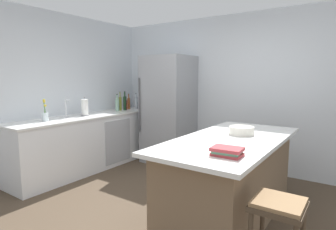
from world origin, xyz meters
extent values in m
plane|color=#4C3D2D|center=(0.00, 0.00, 0.00)|extent=(7.20, 7.20, 0.00)
cube|color=silver|center=(0.00, 2.25, 1.30)|extent=(6.00, 0.10, 2.60)
cube|color=silver|center=(-2.45, 0.00, 1.30)|extent=(0.10, 6.00, 2.60)
cube|color=white|center=(-2.07, 0.73, 0.45)|extent=(0.66, 2.73, 0.89)
cube|color=white|center=(-2.07, 0.73, 0.91)|extent=(0.69, 2.76, 0.03)
cube|color=#B2B5BA|center=(-1.74, 1.07, 0.45)|extent=(0.01, 0.60, 0.75)
cube|color=#7A6047|center=(0.58, 0.47, 0.43)|extent=(0.82, 1.90, 0.87)
cube|color=white|center=(0.58, 0.47, 0.89)|extent=(0.98, 2.10, 0.04)
cube|color=#93969B|center=(-1.18, 1.83, 0.97)|extent=(0.81, 0.74, 1.94)
cylinder|color=#4C4C51|center=(-1.55, 1.44, 1.06)|extent=(0.02, 0.02, 0.97)
cube|color=#473828|center=(1.27, -0.31, 0.63)|extent=(0.36, 0.36, 0.04)
cube|color=olive|center=(1.27, -0.31, 0.67)|extent=(0.34, 0.34, 0.03)
cylinder|color=silver|center=(-2.13, 0.33, 0.93)|extent=(0.05, 0.05, 0.02)
cylinder|color=silver|center=(-2.13, 0.33, 1.08)|extent=(0.02, 0.02, 0.28)
cylinder|color=silver|center=(-2.07, 0.33, 1.20)|extent=(0.14, 0.02, 0.02)
cylinder|color=silver|center=(-2.07, -0.06, 0.98)|extent=(0.09, 0.09, 0.12)
cylinder|color=#4C7F3D|center=(-2.08, -0.06, 1.09)|extent=(0.01, 0.03, 0.24)
sphere|color=yellow|center=(-2.08, -0.06, 1.21)|extent=(0.04, 0.04, 0.04)
cylinder|color=#4C7F3D|center=(-2.06, -0.07, 1.10)|extent=(0.01, 0.02, 0.26)
sphere|color=yellow|center=(-2.06, -0.07, 1.23)|extent=(0.04, 0.04, 0.04)
cylinder|color=#4C7F3D|center=(-2.05, -0.06, 1.06)|extent=(0.01, 0.03, 0.18)
sphere|color=yellow|center=(-2.05, -0.06, 1.15)|extent=(0.04, 0.04, 0.04)
cylinder|color=gray|center=(-2.07, 0.65, 0.93)|extent=(0.14, 0.14, 0.01)
cylinder|color=white|center=(-2.07, 0.65, 1.06)|extent=(0.11, 0.11, 0.26)
cylinder|color=gray|center=(-2.07, 0.65, 1.21)|extent=(0.02, 0.02, 0.04)
cylinder|color=#5B3319|center=(-2.00, 2.00, 1.02)|extent=(0.07, 0.07, 0.20)
cylinder|color=#5B3319|center=(-2.00, 2.00, 1.15)|extent=(0.03, 0.03, 0.06)
cylinder|color=black|center=(-2.00, 2.00, 1.18)|extent=(0.03, 0.03, 0.01)
cylinder|color=silver|center=(-2.05, 1.91, 1.04)|extent=(0.07, 0.07, 0.23)
cylinder|color=silver|center=(-2.05, 1.91, 1.19)|extent=(0.03, 0.03, 0.07)
cylinder|color=black|center=(-2.05, 1.91, 1.23)|extent=(0.03, 0.03, 0.01)
cylinder|color=#994C23|center=(-2.15, 1.81, 1.03)|extent=(0.05, 0.05, 0.22)
cylinder|color=#994C23|center=(-2.15, 1.81, 1.18)|extent=(0.02, 0.02, 0.07)
cylinder|color=black|center=(-2.15, 1.81, 1.22)|extent=(0.02, 0.02, 0.01)
cylinder|color=red|center=(-2.14, 1.72, 1.01)|extent=(0.04, 0.04, 0.18)
cylinder|color=red|center=(-2.14, 1.72, 1.14)|extent=(0.02, 0.02, 0.07)
cylinder|color=black|center=(-2.14, 1.72, 1.18)|extent=(0.02, 0.02, 0.01)
cylinder|color=#19381E|center=(-2.07, 1.61, 1.05)|extent=(0.07, 0.07, 0.26)
cylinder|color=#19381E|center=(-2.07, 1.61, 1.23)|extent=(0.03, 0.03, 0.09)
cylinder|color=black|center=(-2.07, 1.61, 1.28)|extent=(0.03, 0.03, 0.01)
cylinder|color=olive|center=(-2.11, 1.53, 1.05)|extent=(0.06, 0.06, 0.26)
cylinder|color=olive|center=(-2.11, 1.53, 1.22)|extent=(0.02, 0.02, 0.09)
cylinder|color=black|center=(-2.11, 1.53, 1.28)|extent=(0.02, 0.02, 0.01)
cylinder|color=#8CB79E|center=(-2.09, 1.42, 1.04)|extent=(0.07, 0.07, 0.23)
cylinder|color=#8CB79E|center=(-2.09, 1.42, 1.19)|extent=(0.03, 0.03, 0.08)
cylinder|color=black|center=(-2.09, 1.42, 1.24)|extent=(0.03, 0.03, 0.01)
cube|color=#A83338|center=(0.82, -0.20, 0.92)|extent=(0.24, 0.17, 0.02)
cube|color=#4C7F60|center=(0.82, -0.20, 0.94)|extent=(0.23, 0.19, 0.02)
cube|color=#A83338|center=(0.82, -0.20, 0.97)|extent=(0.27, 0.20, 0.03)
cylinder|color=silver|center=(0.61, 0.71, 0.95)|extent=(0.28, 0.28, 0.09)
camera|label=1|loc=(1.70, -2.34, 1.56)|focal=29.77mm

